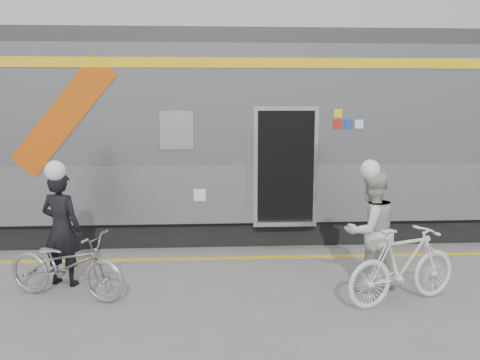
{
  "coord_description": "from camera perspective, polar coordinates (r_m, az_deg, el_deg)",
  "views": [
    {
      "loc": [
        -0.54,
        -6.57,
        2.81
      ],
      "look_at": [
        -0.07,
        1.6,
        1.5
      ],
      "focal_mm": 38.0,
      "sensor_mm": 36.0,
      "label": 1
    }
  ],
  "objects": [
    {
      "name": "bicycle_left",
      "position": [
        7.69,
        -18.94,
        -9.02
      ],
      "size": [
        1.95,
        1.21,
        0.97
      ],
      "primitive_type": "imported",
      "rotation": [
        0.0,
        0.0,
        1.23
      ],
      "color": "#999BA0",
      "rests_on": "ground"
    },
    {
      "name": "bicycle_right",
      "position": [
        7.44,
        17.86,
        -9.12
      ],
      "size": [
        1.87,
        1.09,
        1.08
      ],
      "primitive_type": "imported",
      "rotation": [
        0.0,
        0.0,
        1.92
      ],
      "color": "silver",
      "rests_on": "ground"
    },
    {
      "name": "helmet_man",
      "position": [
        7.97,
        -19.8,
        2.04
      ],
      "size": [
        0.3,
        0.3,
        0.3
      ],
      "primitive_type": "sphere",
      "color": "white",
      "rests_on": "man"
    },
    {
      "name": "train",
      "position": [
        10.82,
        -7.6,
        5.01
      ],
      "size": [
        24.0,
        3.17,
        4.1
      ],
      "color": "black",
      "rests_on": "ground"
    },
    {
      "name": "man",
      "position": [
        8.15,
        -19.41,
        -5.16
      ],
      "size": [
        0.74,
        0.61,
        1.75
      ],
      "primitive_type": "imported",
      "rotation": [
        0.0,
        0.0,
        2.8
      ],
      "color": "black",
      "rests_on": "ground"
    },
    {
      "name": "woman",
      "position": [
        7.74,
        14.44,
        -5.54
      ],
      "size": [
        1.05,
        0.93,
        1.79
      ],
      "primitive_type": "imported",
      "rotation": [
        0.0,
        0.0,
        3.49
      ],
      "color": "beige",
      "rests_on": "ground"
    },
    {
      "name": "safety_strip",
      "position": [
        9.18,
        0.23,
        -8.71
      ],
      "size": [
        24.0,
        0.12,
        0.01
      ],
      "primitive_type": "cube",
      "color": "yellow",
      "rests_on": "ground"
    },
    {
      "name": "ground",
      "position": [
        7.17,
        1.33,
        -14.0
      ],
      "size": [
        90.0,
        90.0,
        0.0
      ],
      "primitive_type": "plane",
      "color": "slate",
      "rests_on": "ground"
    },
    {
      "name": "helmet_woman",
      "position": [
        7.55,
        14.75,
        2.11
      ],
      "size": [
        0.29,
        0.29,
        0.29
      ],
      "primitive_type": "sphere",
      "color": "white",
      "rests_on": "woman"
    }
  ]
}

